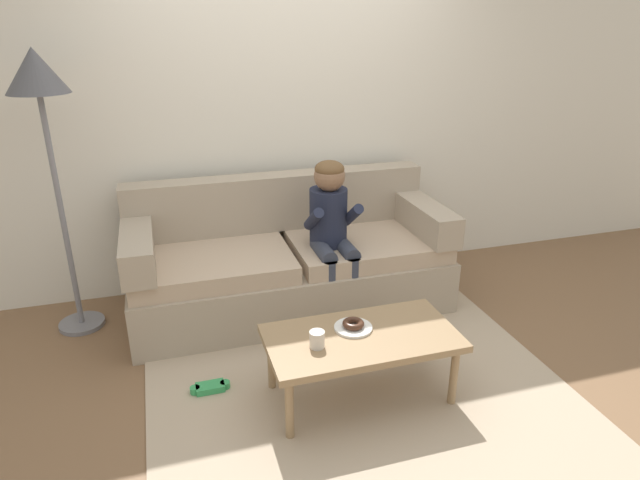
# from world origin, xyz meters

# --- Properties ---
(ground) EXTENTS (10.00, 10.00, 0.00)m
(ground) POSITION_xyz_m (0.00, 0.00, 0.00)
(ground) COLOR brown
(wall_back) EXTENTS (8.00, 0.10, 2.80)m
(wall_back) POSITION_xyz_m (0.00, 1.40, 1.40)
(wall_back) COLOR silver
(wall_back) RESTS_ON ground
(area_rug) EXTENTS (2.34, 2.06, 0.01)m
(area_rug) POSITION_xyz_m (0.00, -0.25, 0.01)
(area_rug) COLOR tan
(area_rug) RESTS_ON ground
(couch) EXTENTS (2.22, 0.90, 0.91)m
(couch) POSITION_xyz_m (-0.13, 0.84, 0.33)
(couch) COLOR tan
(couch) RESTS_ON ground
(coffee_table) EXTENTS (1.03, 0.54, 0.40)m
(coffee_table) POSITION_xyz_m (-0.01, -0.32, 0.36)
(coffee_table) COLOR #937551
(coffee_table) RESTS_ON ground
(person_child) EXTENTS (0.34, 0.58, 1.10)m
(person_child) POSITION_xyz_m (0.13, 0.64, 0.67)
(person_child) COLOR #1E2338
(person_child) RESTS_ON ground
(plate) EXTENTS (0.21, 0.21, 0.01)m
(plate) POSITION_xyz_m (-0.04, -0.25, 0.41)
(plate) COLOR white
(plate) RESTS_ON coffee_table
(donut) EXTENTS (0.17, 0.17, 0.04)m
(donut) POSITION_xyz_m (-0.04, -0.25, 0.43)
(donut) COLOR #422619
(donut) RESTS_ON plate
(mug) EXTENTS (0.08, 0.08, 0.09)m
(mug) POSITION_xyz_m (-0.28, -0.36, 0.44)
(mug) COLOR silver
(mug) RESTS_ON coffee_table
(toy_controller) EXTENTS (0.23, 0.09, 0.05)m
(toy_controller) POSITION_xyz_m (-0.81, -0.04, 0.03)
(toy_controller) COLOR #339E56
(toy_controller) RESTS_ON ground
(floor_lamp) EXTENTS (0.36, 0.36, 1.83)m
(floor_lamp) POSITION_xyz_m (-1.58, 0.96, 1.53)
(floor_lamp) COLOR slate
(floor_lamp) RESTS_ON ground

